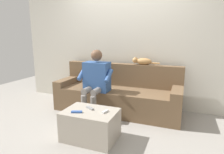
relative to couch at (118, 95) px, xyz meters
name	(u,v)px	position (x,y,z in m)	size (l,w,h in m)	color
ground_plane	(103,126)	(0.00, 0.73, -0.31)	(8.00, 8.00, 0.00)	gray
back_wall	(125,41)	(0.00, -0.46, 1.03)	(4.84, 0.06, 2.68)	beige
couch	(118,95)	(0.00, 0.00, 0.00)	(2.38, 0.77, 0.90)	brown
coffee_table	(91,125)	(0.00, 1.14, -0.10)	(0.74, 0.52, 0.42)	#A89E8E
person_solo_seated	(96,79)	(0.29, 0.35, 0.38)	(0.60, 0.52, 1.21)	#335693
cat_on_backrest	(142,61)	(-0.41, -0.26, 0.66)	(0.52, 0.13, 0.14)	#B7844C
remote_blue	(77,112)	(0.14, 1.27, 0.12)	(0.15, 0.04, 0.02)	#3860B7
remote_gray	(90,108)	(0.04, 1.08, 0.12)	(0.15, 0.04, 0.02)	gray
remote_white	(105,112)	(-0.22, 1.12, 0.12)	(0.11, 0.03, 0.02)	white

